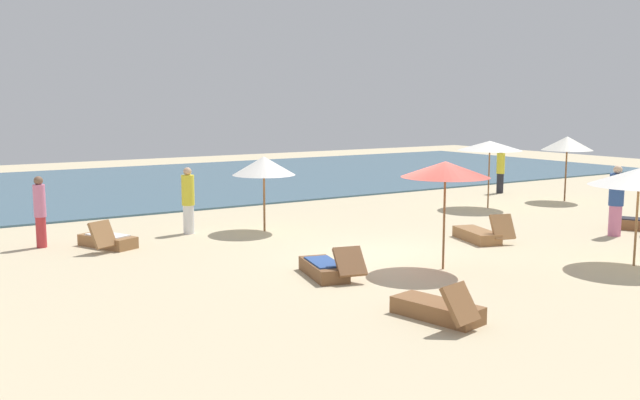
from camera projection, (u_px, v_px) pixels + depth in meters
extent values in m
plane|color=beige|center=(397.00, 260.00, 15.71)|extent=(60.00, 60.00, 0.00)
cube|color=#3D6075|center=(145.00, 184.00, 29.89)|extent=(48.00, 16.00, 0.06)
cylinder|color=brown|center=(566.00, 170.00, 24.74)|extent=(0.06, 0.06, 2.24)
cone|color=silver|center=(567.00, 143.00, 24.61)|extent=(1.76, 1.76, 0.48)
cylinder|color=brown|center=(489.00, 175.00, 23.18)|extent=(0.05, 0.05, 2.17)
cone|color=white|center=(490.00, 146.00, 23.04)|extent=(2.09, 2.09, 0.31)
cylinder|color=olive|center=(637.00, 219.00, 14.99)|extent=(0.05, 0.05, 2.06)
cone|color=white|center=(639.00, 177.00, 14.86)|extent=(2.06, 2.06, 0.38)
cylinder|color=brown|center=(444.00, 217.00, 14.68)|extent=(0.05, 0.05, 2.23)
cone|color=#D84C3F|center=(445.00, 169.00, 14.54)|extent=(1.84, 1.84, 0.33)
cylinder|color=brown|center=(264.00, 195.00, 19.02)|extent=(0.06, 0.06, 1.99)
cone|color=white|center=(264.00, 166.00, 18.91)|extent=(1.70, 1.70, 0.50)
cube|color=olive|center=(108.00, 241.00, 17.07)|extent=(1.17, 1.61, 0.28)
cube|color=olive|center=(103.00, 234.00, 16.34)|extent=(0.67, 0.56, 0.61)
cube|color=white|center=(108.00, 235.00, 17.05)|extent=(0.90, 1.17, 0.03)
cube|color=brown|center=(437.00, 310.00, 11.45)|extent=(0.91, 1.59, 0.28)
cube|color=brown|center=(460.00, 304.00, 10.76)|extent=(0.64, 0.52, 0.58)
cube|color=olive|center=(477.00, 235.00, 17.82)|extent=(0.99, 1.61, 0.28)
cube|color=olive|center=(502.00, 227.00, 17.32)|extent=(0.65, 0.52, 0.60)
cube|color=brown|center=(324.00, 269.00, 14.21)|extent=(0.94, 1.60, 0.28)
cube|color=brown|center=(350.00, 261.00, 13.69)|extent=(0.67, 0.62, 0.52)
cube|color=#2D4C8C|center=(324.00, 262.00, 14.18)|extent=(0.75, 1.14, 0.03)
cylinder|color=white|center=(189.00, 219.00, 18.76)|extent=(0.35, 0.35, 0.77)
cylinder|color=yellow|center=(188.00, 190.00, 18.65)|extent=(0.41, 0.41, 0.80)
sphere|color=tan|center=(187.00, 171.00, 18.58)|extent=(0.22, 0.22, 0.22)
cylinder|color=#BF3338|center=(41.00, 232.00, 16.98)|extent=(0.32, 0.32, 0.75)
cylinder|color=#D17299|center=(39.00, 201.00, 16.87)|extent=(0.37, 0.37, 0.78)
sphere|color=brown|center=(38.00, 181.00, 16.80)|extent=(0.21, 0.21, 0.21)
cylinder|color=#26262D|center=(500.00, 183.00, 27.03)|extent=(0.33, 0.33, 0.75)
cylinder|color=yellow|center=(501.00, 163.00, 26.93)|extent=(0.39, 0.39, 0.79)
sphere|color=beige|center=(501.00, 151.00, 26.86)|extent=(0.21, 0.21, 0.21)
cylinder|color=#D17299|center=(615.00, 221.00, 18.44)|extent=(0.43, 0.43, 0.80)
cylinder|color=#2D4C8C|center=(617.00, 190.00, 18.33)|extent=(0.51, 0.51, 0.84)
sphere|color=beige|center=(618.00, 170.00, 18.25)|extent=(0.23, 0.23, 0.23)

